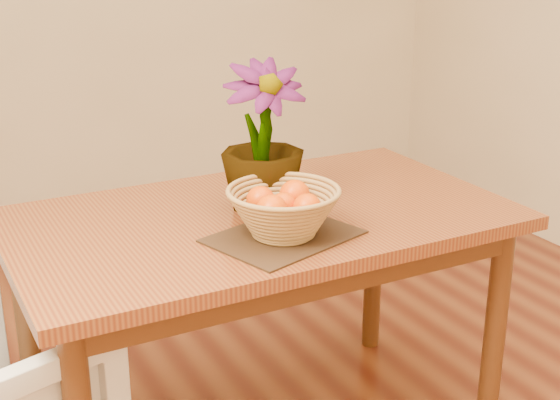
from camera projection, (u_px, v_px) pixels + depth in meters
name	position (u px, v px, depth m)	size (l,w,h in m)	color
table	(261.00, 241.00, 2.23)	(1.40, 0.80, 0.75)	brown
placemat	(283.00, 236.00, 2.02)	(0.36, 0.27, 0.01)	#321F12
wicker_basket	(283.00, 214.00, 2.00)	(0.30, 0.30, 0.12)	#A67A45
orange_pile	(284.00, 203.00, 1.99)	(0.19, 0.18, 0.08)	#FF5204
potted_plant	(263.00, 138.00, 2.16)	(0.24, 0.24, 0.42)	#1A4A15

